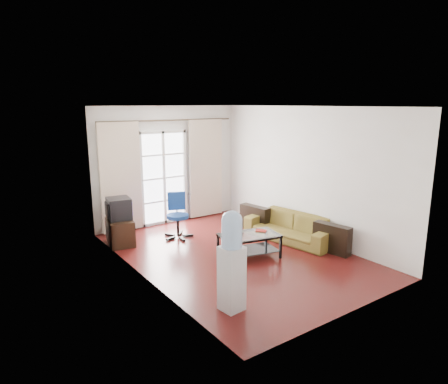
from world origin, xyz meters
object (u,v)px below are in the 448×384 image
(water_cooler, at_px, (232,259))
(tv_stand, at_px, (120,232))
(task_chair, at_px, (178,224))
(sofa, at_px, (290,227))
(coffee_table, at_px, (249,243))
(crt_tv, at_px, (118,209))

(water_cooler, bearing_deg, tv_stand, 88.68)
(task_chair, height_order, water_cooler, water_cooler)
(sofa, distance_m, coffee_table, 1.29)
(sofa, bearing_deg, crt_tv, -131.64)
(coffee_table, bearing_deg, crt_tv, 128.80)
(sofa, distance_m, crt_tv, 3.48)
(crt_tv, distance_m, water_cooler, 3.43)
(tv_stand, relative_size, crt_tv, 1.34)
(coffee_table, bearing_deg, tv_stand, 129.51)
(tv_stand, height_order, task_chair, task_chair)
(tv_stand, height_order, water_cooler, water_cooler)
(sofa, height_order, water_cooler, water_cooler)
(task_chair, xyz_separation_m, water_cooler, (-0.85, -3.07, 0.45))
(tv_stand, relative_size, task_chair, 0.74)
(sofa, xyz_separation_m, coffee_table, (-1.26, -0.24, 0.00))
(tv_stand, bearing_deg, task_chair, -4.42)
(crt_tv, xyz_separation_m, water_cooler, (0.29, -3.41, 0.01))
(tv_stand, bearing_deg, sofa, -21.46)
(tv_stand, bearing_deg, water_cooler, -75.21)
(crt_tv, height_order, task_chair, task_chair)
(coffee_table, distance_m, tv_stand, 2.62)
(crt_tv, height_order, water_cooler, water_cooler)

